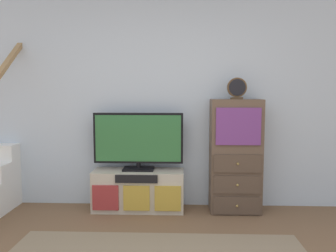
% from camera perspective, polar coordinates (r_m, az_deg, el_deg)
% --- Properties ---
extents(back_wall, '(6.40, 0.12, 2.70)m').
position_cam_1_polar(back_wall, '(4.22, -0.54, 5.07)').
color(back_wall, silver).
rests_on(back_wall, ground_plane).
extents(media_console, '(1.06, 0.38, 0.48)m').
position_cam_1_polar(media_console, '(4.14, -4.93, -10.58)').
color(media_console, '#BCB29E').
rests_on(media_console, ground_plane).
extents(television, '(1.05, 0.22, 0.68)m').
position_cam_1_polar(television, '(4.04, -4.96, -2.30)').
color(television, black).
rests_on(television, media_console).
extents(side_cabinet, '(0.58, 0.38, 1.31)m').
position_cam_1_polar(side_cabinet, '(4.07, 11.11, -4.91)').
color(side_cabinet, brown).
rests_on(side_cabinet, ground_plane).
extents(desk_clock, '(0.22, 0.08, 0.24)m').
position_cam_1_polar(desk_clock, '(3.99, 11.38, 6.13)').
color(desk_clock, '#4C3823').
rests_on(desk_clock, side_cabinet).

